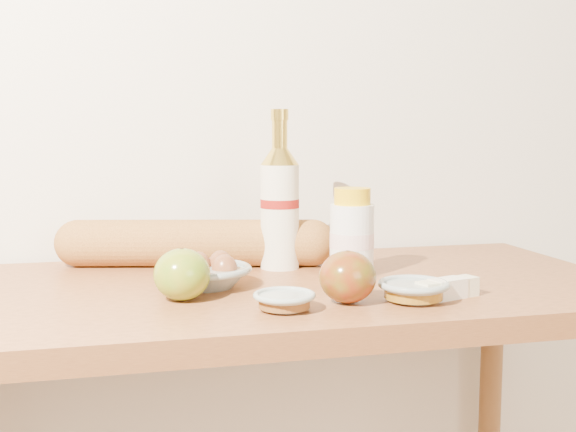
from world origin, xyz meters
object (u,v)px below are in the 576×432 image
at_px(bourbon_bottle, 280,204).
at_px(baguette, 196,243).
at_px(table, 284,351).
at_px(egg_bowl, 204,273).
at_px(cream_bottle, 352,235).

distance_m(bourbon_bottle, baguette, 0.18).
bearing_deg(table, baguette, 124.97).
bearing_deg(egg_bowl, cream_bottle, 6.96).
relative_size(bourbon_bottle, cream_bottle, 1.89).
bearing_deg(egg_bowl, table, 0.11).
bearing_deg(baguette, bourbon_bottle, -7.70).
height_order(table, egg_bowl, egg_bowl).
bearing_deg(baguette, egg_bowl, -79.29).
bearing_deg(bourbon_bottle, baguette, 147.47).
distance_m(table, bourbon_bottle, 0.28).
xyz_separation_m(table, baguette, (-0.13, 0.19, 0.17)).
xyz_separation_m(bourbon_bottle, baguette, (-0.15, 0.06, -0.08)).
height_order(table, bourbon_bottle, bourbon_bottle).
bearing_deg(cream_bottle, bourbon_bottle, 144.07).
bearing_deg(cream_bottle, baguette, 154.67).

